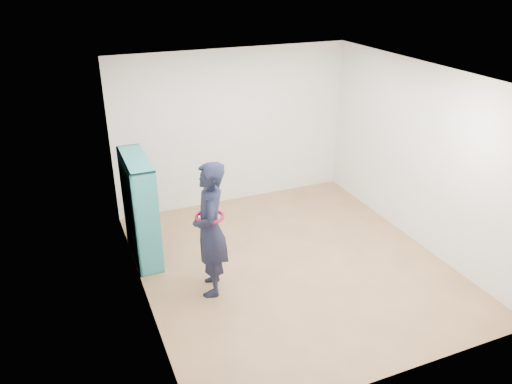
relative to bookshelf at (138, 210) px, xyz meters
name	(u,v)px	position (x,y,z in m)	size (l,w,h in m)	color
floor	(291,263)	(1.85, -1.00, -0.72)	(4.50, 4.50, 0.00)	olive
ceiling	(297,76)	(1.85, -1.00, 1.88)	(4.50, 4.50, 0.00)	white
wall_left	(137,204)	(-0.15, -1.00, 0.58)	(0.02, 4.50, 2.60)	silver
wall_right	(420,156)	(3.85, -1.00, 0.58)	(0.02, 4.50, 2.60)	silver
wall_back	(233,128)	(1.85, 1.25, 0.58)	(4.00, 0.02, 2.60)	silver
wall_front	(405,269)	(1.85, -3.25, 0.58)	(4.00, 0.02, 2.60)	silver
bookshelf	(138,210)	(0.00, 0.00, 0.00)	(0.32, 1.11, 1.48)	teal
person	(210,229)	(0.67, -1.15, 0.15)	(0.58, 0.73, 1.74)	black
smartphone	(199,219)	(0.56, -1.04, 0.26)	(0.02, 0.10, 0.13)	silver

